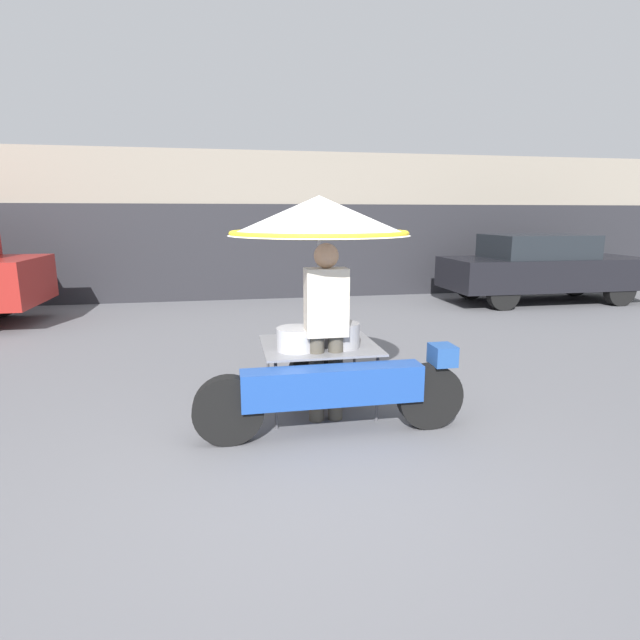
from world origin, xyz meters
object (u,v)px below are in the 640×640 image
parked_car (542,267)px  potted_plant (611,272)px  vendor_motorcycle_cart (321,253)px  vendor_person (326,323)px

parked_car → potted_plant: (2.63, 1.03, -0.28)m
vendor_motorcycle_cart → parked_car: vendor_motorcycle_cart is taller
vendor_person → potted_plant: (8.54, 6.47, -0.44)m
vendor_motorcycle_cart → parked_car: (5.92, 5.24, -0.78)m
vendor_motorcycle_cart → parked_car: 7.94m
vendor_person → parked_car: size_ratio=0.38×
potted_plant → vendor_person: bearing=-142.9°
vendor_motorcycle_cart → vendor_person: size_ratio=1.44×
vendor_motorcycle_cart → vendor_person: vendor_motorcycle_cart is taller
vendor_motorcycle_cart → vendor_person: bearing=-88.4°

